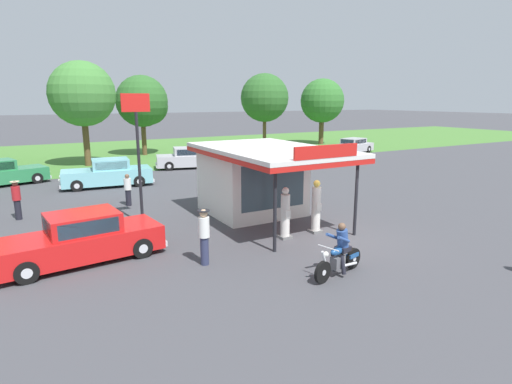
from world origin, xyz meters
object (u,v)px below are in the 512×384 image
at_px(parked_car_back_row_centre_right, 1,174).
at_px(bystander_admiring_sedan, 204,235).
at_px(parked_car_back_row_centre, 351,146).
at_px(bystander_standing_back_lot, 128,189).
at_px(gas_pump_nearside, 285,215).
at_px(motorcycle_with_rider, 340,254).
at_px(gas_pump_offside, 316,209).
at_px(parked_car_back_row_far_left, 108,174).
at_px(featured_classic_sedan, 81,240).
at_px(roadside_pole_sign, 138,138).
at_px(bystander_leaning_by_kiosk, 17,199).
at_px(parked_car_back_row_left, 269,152).
at_px(parked_car_second_row_spare, 191,159).

bearing_deg(parked_car_back_row_centre_right, bystander_admiring_sedan, -71.60).
distance_m(parked_car_back_row_centre, bystander_standing_back_lot, 25.24).
bearing_deg(gas_pump_nearside, motorcycle_with_rider, -97.34).
xyz_separation_m(gas_pump_offside, motorcycle_with_rider, (-1.87, -3.56, -0.29)).
bearing_deg(parked_car_back_row_centre_right, parked_car_back_row_far_left, -31.48).
relative_size(gas_pump_offside, parked_car_back_row_centre_right, 0.40).
distance_m(featured_classic_sedan, parked_car_back_row_centre, 30.87).
xyz_separation_m(parked_car_back_row_far_left, roadside_pole_sign, (-0.28, -8.79, 2.82)).
relative_size(motorcycle_with_rider, bystander_standing_back_lot, 1.35).
relative_size(bystander_standing_back_lot, roadside_pole_sign, 0.30).
xyz_separation_m(gas_pump_nearside, bystander_leaning_by_kiosk, (-8.56, 7.68, 0.03)).
bearing_deg(parked_car_back_row_left, featured_classic_sedan, -135.91).
bearing_deg(parked_car_second_row_spare, parked_car_back_row_centre, 2.14).
relative_size(motorcycle_with_rider, parked_car_back_row_centre_right, 0.41).
bearing_deg(motorcycle_with_rider, parked_car_back_row_left, 63.62).
height_order(featured_classic_sedan, parked_car_back_row_centre, featured_classic_sedan).
height_order(gas_pump_nearside, parked_car_back_row_centre_right, gas_pump_nearside).
distance_m(bystander_leaning_by_kiosk, bystander_standing_back_lot, 4.66).
distance_m(gas_pump_nearside, bystander_admiring_sedan, 3.67).
bearing_deg(parked_car_back_row_far_left, bystander_admiring_sedan, -88.80).
height_order(parked_car_back_row_centre_right, bystander_admiring_sedan, bystander_admiring_sedan).
relative_size(parked_car_back_row_centre, bystander_leaning_by_kiosk, 3.40).
bearing_deg(gas_pump_offside, motorcycle_with_rider, -117.74).
distance_m(featured_classic_sedan, parked_car_back_row_far_left, 12.19).
bearing_deg(parked_car_back_row_centre, parked_car_back_row_far_left, -168.75).
height_order(gas_pump_offside, parked_car_back_row_centre_right, gas_pump_offside).
xyz_separation_m(bystander_standing_back_lot, roadside_pole_sign, (-0.23, -3.46, 2.74)).
bearing_deg(parked_car_back_row_centre_right, bystander_standing_back_lot, -57.95).
relative_size(parked_car_back_row_centre, parked_car_back_row_centre_right, 1.11).
bearing_deg(parked_car_back_row_centre, bystander_leaning_by_kiosk, -160.15).
height_order(motorcycle_with_rider, bystander_standing_back_lot, motorcycle_with_rider).
xyz_separation_m(parked_car_back_row_left, roadside_pole_sign, (-14.22, -13.35, 2.85)).
relative_size(gas_pump_nearside, bystander_standing_back_lot, 1.24).
bearing_deg(roadside_pole_sign, gas_pump_nearside, -46.38).
relative_size(parked_car_second_row_spare, bystander_standing_back_lot, 3.65).
relative_size(featured_classic_sedan, parked_car_second_row_spare, 0.93).
xyz_separation_m(parked_car_back_row_far_left, parked_car_back_row_centre, (23.16, 4.61, -0.08)).
height_order(parked_car_back_row_centre, bystander_standing_back_lot, bystander_standing_back_lot).
distance_m(motorcycle_with_rider, parked_car_back_row_centre, 29.06).
xyz_separation_m(featured_classic_sedan, bystander_admiring_sedan, (3.26, -2.19, 0.25)).
height_order(parked_car_back_row_far_left, parked_car_back_row_left, parked_car_back_row_far_left).
distance_m(gas_pump_offside, bystander_standing_back_lot, 9.44).
height_order(parked_car_back_row_far_left, parked_car_second_row_spare, parked_car_back_row_far_left).
relative_size(bystander_leaning_by_kiosk, bystander_admiring_sedan, 0.95).
bearing_deg(bystander_leaning_by_kiosk, featured_classic_sedan, -74.84).
distance_m(gas_pump_offside, roadside_pole_sign, 7.51).
bearing_deg(featured_classic_sedan, bystander_admiring_sedan, -33.83).
height_order(parked_car_back_row_far_left, bystander_leaning_by_kiosk, bystander_leaning_by_kiosk).
xyz_separation_m(featured_classic_sedan, parked_car_back_row_left, (16.91, 16.39, -0.01)).
xyz_separation_m(gas_pump_nearside, featured_classic_sedan, (-6.83, 1.31, -0.17)).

